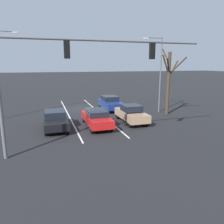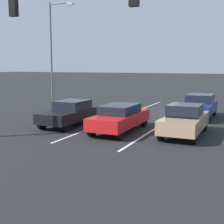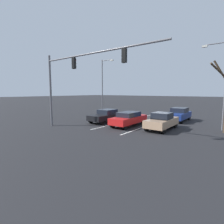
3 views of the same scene
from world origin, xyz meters
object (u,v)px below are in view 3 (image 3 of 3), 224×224
street_lamp_left_shoulder (223,79)px  street_lamp_right_shoulder (103,83)px  car_tan_leftlane_front (162,121)px  car_navy_leftlane_second (179,114)px  traffic_signal_gantry (75,72)px  car_black_rightlane_front (106,116)px  car_red_midlane_front (129,118)px

street_lamp_left_shoulder → street_lamp_right_shoulder: bearing=-6.9°
car_tan_leftlane_front → car_navy_leftlane_second: 5.78m
car_navy_leftlane_second → traffic_signal_gantry: size_ratio=0.37×
car_black_rightlane_front → street_lamp_left_shoulder: (-10.81, -3.00, 3.80)m
car_red_midlane_front → street_lamp_right_shoulder: street_lamp_right_shoulder is taller
car_tan_leftlane_front → street_lamp_right_shoulder: 12.69m
car_navy_leftlane_second → street_lamp_left_shoulder: 6.41m
car_red_midlane_front → traffic_signal_gantry: size_ratio=0.39×
car_red_midlane_front → street_lamp_left_shoulder: (-7.51, -3.42, 3.78)m
street_lamp_left_shoulder → traffic_signal_gantry: bearing=38.5°
car_red_midlane_front → car_navy_leftlane_second: (-3.09, -6.19, 0.04)m
car_black_rightlane_front → street_lamp_left_shoulder: 11.84m
car_black_rightlane_front → car_tan_leftlane_front: 6.60m
car_tan_leftlane_front → traffic_signal_gantry: size_ratio=0.36×
car_black_rightlane_front → car_tan_leftlane_front: bearing=180.0°
street_lamp_right_shoulder → street_lamp_left_shoulder: street_lamp_right_shoulder is taller
car_black_rightlane_front → street_lamp_right_shoulder: size_ratio=0.54×
car_red_midlane_front → car_navy_leftlane_second: bearing=-116.5°
car_navy_leftlane_second → street_lamp_right_shoulder: bearing=4.8°
street_lamp_right_shoulder → car_black_rightlane_front: bearing=132.5°
car_navy_leftlane_second → street_lamp_right_shoulder: street_lamp_right_shoulder is taller
car_black_rightlane_front → car_navy_leftlane_second: car_navy_leftlane_second is taller
car_navy_leftlane_second → car_tan_leftlane_front: bearing=92.0°
car_black_rightlane_front → car_tan_leftlane_front: size_ratio=1.02×
car_red_midlane_front → street_lamp_left_shoulder: bearing=-155.5°
car_black_rightlane_front → traffic_signal_gantry: (-0.66, 5.07, 4.35)m
car_black_rightlane_front → car_red_midlane_front: bearing=172.7°
street_lamp_left_shoulder → car_tan_leftlane_front: bearing=35.5°
traffic_signal_gantry → car_red_midlane_front: bearing=-119.6°
car_tan_leftlane_front → street_lamp_left_shoulder: 6.39m
car_tan_leftlane_front → car_navy_leftlane_second: size_ratio=0.97×
street_lamp_right_shoulder → traffic_signal_gantry: bearing=117.2°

